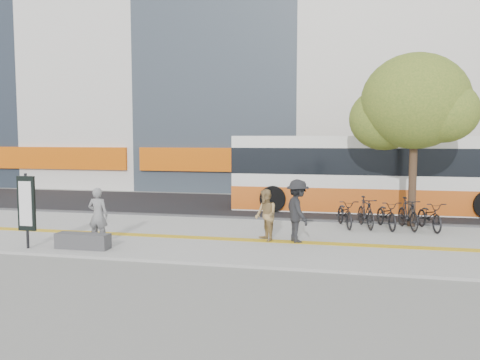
% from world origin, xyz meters
% --- Properties ---
extents(ground, '(120.00, 120.00, 0.00)m').
position_xyz_m(ground, '(0.00, 0.00, 0.00)').
color(ground, gray).
rests_on(ground, ground).
extents(sidewalk, '(40.00, 7.00, 0.08)m').
position_xyz_m(sidewalk, '(0.00, 1.50, 0.04)').
color(sidewalk, gray).
rests_on(sidewalk, ground).
extents(tactile_strip, '(40.00, 0.45, 0.01)m').
position_xyz_m(tactile_strip, '(0.00, 1.00, 0.09)').
color(tactile_strip, gold).
rests_on(tactile_strip, sidewalk).
extents(street, '(40.00, 8.00, 0.06)m').
position_xyz_m(street, '(0.00, 9.00, 0.03)').
color(street, black).
rests_on(street, ground).
extents(curb, '(40.00, 0.25, 0.14)m').
position_xyz_m(curb, '(0.00, 5.00, 0.07)').
color(curb, '#353537').
rests_on(curb, ground).
extents(bench, '(1.60, 0.45, 0.45)m').
position_xyz_m(bench, '(-2.60, -1.20, 0.30)').
color(bench, '#353537').
rests_on(bench, sidewalk).
extents(signboard, '(0.55, 0.10, 2.20)m').
position_xyz_m(signboard, '(-4.20, -1.51, 1.37)').
color(signboard, black).
rests_on(signboard, sidewalk).
extents(street_tree, '(4.40, 3.80, 6.31)m').
position_xyz_m(street_tree, '(7.18, 4.82, 4.51)').
color(street_tree, '#3C271B').
rests_on(street_tree, sidewalk).
extents(bus, '(12.46, 2.95, 3.32)m').
position_xyz_m(bus, '(6.06, 8.50, 1.62)').
color(bus, silver).
rests_on(bus, street).
extents(bicycle_row, '(4.02, 2.02, 1.11)m').
position_xyz_m(bicycle_row, '(6.27, 4.00, 0.60)').
color(bicycle_row, black).
rests_on(bicycle_row, sidewalk).
extents(seated_woman, '(0.64, 0.44, 1.71)m').
position_xyz_m(seated_woman, '(-2.57, -0.35, 0.93)').
color(seated_woman, black).
rests_on(seated_woman, sidewalk).
extents(pedestrian_tan, '(0.94, 0.99, 1.62)m').
position_xyz_m(pedestrian_tan, '(2.42, 1.03, 0.89)').
color(pedestrian_tan, '#9C7E4D').
rests_on(pedestrian_tan, sidewalk).
extents(pedestrian_dark, '(1.21, 1.45, 1.95)m').
position_xyz_m(pedestrian_dark, '(3.41, 1.05, 1.05)').
color(pedestrian_dark, black).
rests_on(pedestrian_dark, sidewalk).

